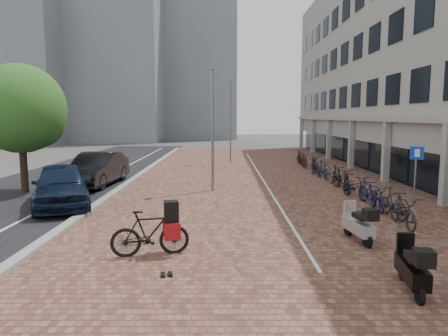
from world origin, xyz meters
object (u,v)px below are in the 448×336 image
hero_bike (150,232)px  scooter_mid (412,266)px  parking_sign (416,167)px  car_navy (61,185)px  scooter_front (358,223)px  car_dark (97,169)px

hero_bike → scooter_mid: (5.72, -2.18, -0.07)m
hero_bike → parking_sign: parking_sign is taller
hero_bike → car_navy: bearing=25.9°
car_navy → scooter_mid: 13.05m
scooter_front → parking_sign: 5.84m
car_navy → parking_sign: size_ratio=2.09×
car_navy → scooter_mid: (10.32, -7.98, -0.30)m
scooter_mid → car_navy: bearing=151.6°
car_navy → scooter_front: car_navy is taller
car_dark → hero_bike: 11.75m
car_navy → scooter_front: 11.32m
parking_sign → hero_bike: bearing=-126.9°
scooter_front → scooter_mid: 3.33m
scooter_front → scooter_mid: size_ratio=1.00×
car_dark → hero_bike: size_ratio=2.50×
car_dark → scooter_front: size_ratio=3.20×
car_navy → hero_bike: car_navy is taller
car_dark → scooter_mid: 16.63m
scooter_mid → parking_sign: size_ratio=0.67×
hero_bike → scooter_front: (5.73, 1.16, -0.07)m
car_dark → parking_sign: (14.12, -5.19, 0.76)m
car_dark → parking_sign: bearing=-15.8°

